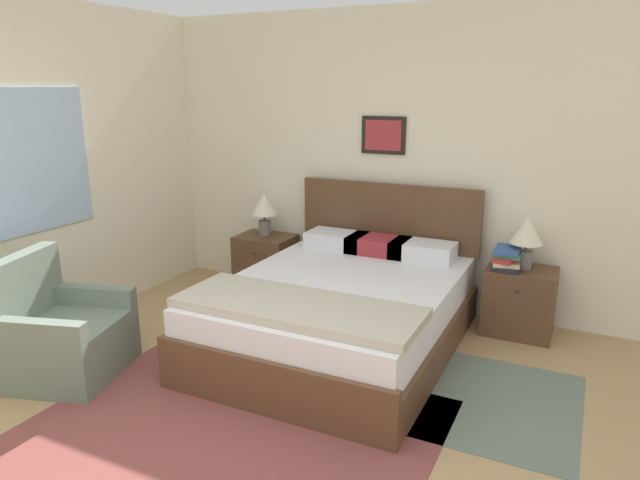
% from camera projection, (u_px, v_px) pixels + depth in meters
% --- Properties ---
extents(wall_back, '(6.95, 0.09, 2.60)m').
position_uv_depth(wall_back, '(399.00, 161.00, 5.03)').
color(wall_back, beige).
rests_on(wall_back, ground_plane).
extents(wall_left, '(0.08, 5.55, 2.60)m').
position_uv_depth(wall_left, '(62.00, 168.00, 4.59)').
color(wall_left, beige).
rests_on(wall_left, ground_plane).
extents(area_rug_main, '(2.31, 1.97, 0.01)m').
position_uv_depth(area_rug_main, '(222.00, 437.00, 3.25)').
color(area_rug_main, brown).
rests_on(area_rug_main, ground_plane).
extents(area_rug_bedside, '(1.00, 1.20, 0.01)m').
position_uv_depth(area_rug_bedside, '(496.00, 402.00, 3.60)').
color(area_rug_bedside, slate).
rests_on(area_rug_bedside, ground_plane).
extents(bed, '(1.64, 2.15, 1.11)m').
position_uv_depth(bed, '(341.00, 309.00, 4.32)').
color(bed, brown).
rests_on(bed, ground_plane).
extents(armchair, '(0.89, 0.91, 0.84)m').
position_uv_depth(armchair, '(60.00, 336.00, 3.91)').
color(armchair, slate).
rests_on(armchair, ground_plane).
extents(nightstand_near_window, '(0.53, 0.43, 0.54)m').
position_uv_depth(nightstand_near_window, '(266.00, 263.00, 5.57)').
color(nightstand_near_window, brown).
rests_on(nightstand_near_window, ground_plane).
extents(nightstand_by_door, '(0.53, 0.43, 0.54)m').
position_uv_depth(nightstand_by_door, '(519.00, 301.00, 4.57)').
color(nightstand_by_door, brown).
rests_on(nightstand_by_door, ground_plane).
extents(table_lamp_near_window, '(0.26, 0.26, 0.41)m').
position_uv_depth(table_lamp_near_window, '(264.00, 207.00, 5.45)').
color(table_lamp_near_window, slate).
rests_on(table_lamp_near_window, nightstand_near_window).
extents(table_lamp_by_door, '(0.26, 0.26, 0.41)m').
position_uv_depth(table_lamp_by_door, '(527.00, 234.00, 4.44)').
color(table_lamp_by_door, slate).
rests_on(table_lamp_by_door, nightstand_by_door).
extents(book_thick_bottom, '(0.20, 0.28, 0.04)m').
position_uv_depth(book_thick_bottom, '(506.00, 266.00, 4.51)').
color(book_thick_bottom, '#232328').
rests_on(book_thick_bottom, nightstand_by_door).
extents(book_hardcover_middle, '(0.23, 0.29, 0.03)m').
position_uv_depth(book_hardcover_middle, '(506.00, 262.00, 4.50)').
color(book_hardcover_middle, beige).
rests_on(book_hardcover_middle, book_thick_bottom).
extents(book_novel_upper, '(0.19, 0.30, 0.04)m').
position_uv_depth(book_novel_upper, '(507.00, 258.00, 4.49)').
color(book_novel_upper, '#B7332D').
rests_on(book_novel_upper, book_hardcover_middle).
extents(book_slim_near_top, '(0.22, 0.22, 0.03)m').
position_uv_depth(book_slim_near_top, '(507.00, 254.00, 4.48)').
color(book_slim_near_top, '#4C7551').
rests_on(book_slim_near_top, book_novel_upper).
extents(book_paperback_top, '(0.19, 0.28, 0.03)m').
position_uv_depth(book_paperback_top, '(507.00, 250.00, 4.47)').
color(book_paperback_top, '#335693').
rests_on(book_paperback_top, book_slim_near_top).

